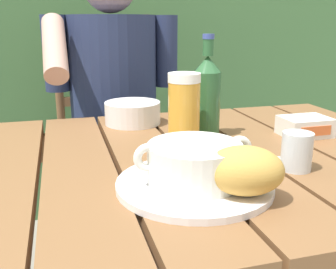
{
  "coord_description": "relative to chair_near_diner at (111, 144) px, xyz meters",
  "views": [
    {
      "loc": [
        -0.17,
        -0.77,
        1.0
      ],
      "look_at": [
        0.02,
        -0.07,
        0.8
      ],
      "focal_mm": 41.79,
      "sensor_mm": 36.0,
      "label": 1
    }
  ],
  "objects": [
    {
      "name": "serving_plate",
      "position": [
        0.02,
        -1.02,
        0.24
      ],
      "size": [
        0.27,
        0.27,
        0.01
      ],
      "color": "white",
      "rests_on": "dining_table"
    },
    {
      "name": "table_knife",
      "position": [
        0.15,
        -0.94,
        0.23
      ],
      "size": [
        0.16,
        0.03,
        0.01
      ],
      "color": "silver",
      "rests_on": "dining_table"
    },
    {
      "name": "hedge_backdrop",
      "position": [
        -0.07,
        0.68,
        0.49
      ],
      "size": [
        3.73,
        0.84,
        2.39
      ],
      "color": "#467240",
      "rests_on": "ground_plane"
    },
    {
      "name": "person_eating",
      "position": [
        -0.0,
        -0.2,
        0.23
      ],
      "size": [
        0.48,
        0.47,
        1.24
      ],
      "color": "navy",
      "rests_on": "ground_plane"
    },
    {
      "name": "beer_glass",
      "position": [
        0.07,
        -0.8,
        0.31
      ],
      "size": [
        0.07,
        0.07,
        0.17
      ],
      "color": "gold",
      "rests_on": "dining_table"
    },
    {
      "name": "butter_tub",
      "position": [
        0.4,
        -0.79,
        0.25
      ],
      "size": [
        0.12,
        0.09,
        0.05
      ],
      "color": "white",
      "rests_on": "dining_table"
    },
    {
      "name": "soup_bowl",
      "position": [
        0.02,
        -1.02,
        0.28
      ],
      "size": [
        0.21,
        0.16,
        0.08
      ],
      "color": "white",
      "rests_on": "serving_plate"
    },
    {
      "name": "bread_roll",
      "position": [
        0.08,
        -1.09,
        0.28
      ],
      "size": [
        0.15,
        0.13,
        0.08
      ],
      "color": "gold",
      "rests_on": "serving_plate"
    },
    {
      "name": "water_glass_small",
      "position": [
        0.24,
        -0.99,
        0.27
      ],
      "size": [
        0.06,
        0.06,
        0.07
      ],
      "color": "silver",
      "rests_on": "dining_table"
    },
    {
      "name": "dining_table",
      "position": [
        -0.02,
        -0.85,
        0.14
      ],
      "size": [
        1.34,
        0.82,
        0.73
      ],
      "color": "brown",
      "rests_on": "ground_plane"
    },
    {
      "name": "chair_near_diner",
      "position": [
        0.0,
        0.0,
        0.0
      ],
      "size": [
        0.43,
        0.45,
        1.04
      ],
      "color": "brown",
      "rests_on": "ground_plane"
    },
    {
      "name": "beer_bottle",
      "position": [
        0.15,
        -0.73,
        0.33
      ],
      "size": [
        0.07,
        0.07,
        0.25
      ],
      "color": "#2B5D33",
      "rests_on": "dining_table"
    },
    {
      "name": "diner_bowl",
      "position": [
        -0.0,
        -0.55,
        0.26
      ],
      "size": [
        0.16,
        0.16,
        0.06
      ],
      "color": "white",
      "rests_on": "dining_table"
    }
  ]
}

